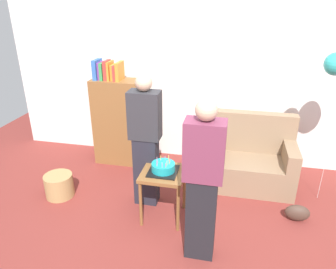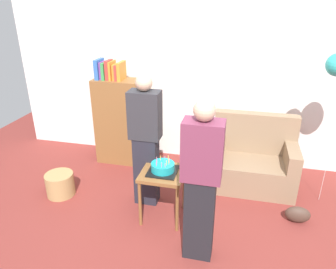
{
  "view_description": "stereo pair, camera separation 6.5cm",
  "coord_description": "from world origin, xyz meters",
  "px_view_note": "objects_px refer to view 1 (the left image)",
  "views": [
    {
      "loc": [
        0.48,
        -2.55,
        2.4
      ],
      "look_at": [
        -0.22,
        0.66,
        0.95
      ],
      "focal_mm": 33.69,
      "sensor_mm": 36.0,
      "label": 1
    },
    {
      "loc": [
        0.54,
        -2.53,
        2.4
      ],
      "look_at": [
        -0.22,
        0.66,
        0.95
      ],
      "focal_mm": 33.69,
      "sensor_mm": 36.0,
      "label": 2
    }
  ],
  "objects_px": {
    "wicker_basket": "(59,185)",
    "bookshelf": "(121,120)",
    "side_table": "(163,179)",
    "person_holding_cake": "(203,183)",
    "person_blowing_candles": "(146,141)",
    "handbag": "(297,213)",
    "couch": "(251,161)",
    "birthday_cake": "(163,168)"
  },
  "relations": [
    {
      "from": "couch",
      "to": "bookshelf",
      "type": "xyz_separation_m",
      "value": [
        -1.94,
        0.24,
        0.35
      ]
    },
    {
      "from": "handbag",
      "to": "wicker_basket",
      "type": "bearing_deg",
      "value": -177.48
    },
    {
      "from": "person_blowing_candles",
      "to": "wicker_basket",
      "type": "bearing_deg",
      "value": -168.12
    },
    {
      "from": "side_table",
      "to": "person_blowing_candles",
      "type": "distance_m",
      "value": 0.49
    },
    {
      "from": "side_table",
      "to": "birthday_cake",
      "type": "distance_m",
      "value": 0.14
    },
    {
      "from": "birthday_cake",
      "to": "person_blowing_candles",
      "type": "bearing_deg",
      "value": 136.49
    },
    {
      "from": "side_table",
      "to": "person_holding_cake",
      "type": "xyz_separation_m",
      "value": [
        0.49,
        -0.49,
        0.32
      ]
    },
    {
      "from": "couch",
      "to": "person_blowing_candles",
      "type": "height_order",
      "value": "person_blowing_candles"
    },
    {
      "from": "handbag",
      "to": "birthday_cake",
      "type": "bearing_deg",
      "value": -170.52
    },
    {
      "from": "wicker_basket",
      "to": "handbag",
      "type": "bearing_deg",
      "value": 2.52
    },
    {
      "from": "couch",
      "to": "handbag",
      "type": "relative_size",
      "value": 3.93
    },
    {
      "from": "side_table",
      "to": "person_blowing_candles",
      "type": "height_order",
      "value": "person_blowing_candles"
    },
    {
      "from": "wicker_basket",
      "to": "handbag",
      "type": "xyz_separation_m",
      "value": [
        2.94,
        0.13,
        -0.05
      ]
    },
    {
      "from": "bookshelf",
      "to": "person_holding_cake",
      "type": "xyz_separation_m",
      "value": [
        1.42,
        -1.7,
        0.14
      ]
    },
    {
      "from": "bookshelf",
      "to": "person_blowing_candles",
      "type": "xyz_separation_m",
      "value": [
        0.67,
        -0.95,
        0.14
      ]
    },
    {
      "from": "bookshelf",
      "to": "handbag",
      "type": "xyz_separation_m",
      "value": [
        2.47,
        -0.96,
        -0.59
      ]
    },
    {
      "from": "side_table",
      "to": "bookshelf",
      "type": "bearing_deg",
      "value": 127.79
    },
    {
      "from": "side_table",
      "to": "person_holding_cake",
      "type": "bearing_deg",
      "value": -45.28
    },
    {
      "from": "side_table",
      "to": "handbag",
      "type": "xyz_separation_m",
      "value": [
        1.53,
        0.26,
        -0.41
      ]
    },
    {
      "from": "bookshelf",
      "to": "birthday_cake",
      "type": "relative_size",
      "value": 4.93
    },
    {
      "from": "birthday_cake",
      "to": "handbag",
      "type": "xyz_separation_m",
      "value": [
        1.53,
        0.26,
        -0.55
      ]
    },
    {
      "from": "side_table",
      "to": "wicker_basket",
      "type": "distance_m",
      "value": 1.47
    },
    {
      "from": "birthday_cake",
      "to": "person_holding_cake",
      "type": "height_order",
      "value": "person_holding_cake"
    },
    {
      "from": "couch",
      "to": "birthday_cake",
      "type": "xyz_separation_m",
      "value": [
        -1.01,
        -0.97,
        0.31
      ]
    },
    {
      "from": "person_holding_cake",
      "to": "birthday_cake",
      "type": "bearing_deg",
      "value": -58.94
    },
    {
      "from": "couch",
      "to": "person_holding_cake",
      "type": "distance_m",
      "value": 1.63
    },
    {
      "from": "person_blowing_candles",
      "to": "couch",
      "type": "bearing_deg",
      "value": 34.55
    },
    {
      "from": "wicker_basket",
      "to": "bookshelf",
      "type": "bearing_deg",
      "value": 66.27
    },
    {
      "from": "bookshelf",
      "to": "person_blowing_candles",
      "type": "bearing_deg",
      "value": -55.01
    },
    {
      "from": "bookshelf",
      "to": "side_table",
      "type": "bearing_deg",
      "value": -52.21
    },
    {
      "from": "birthday_cake",
      "to": "person_holding_cake",
      "type": "bearing_deg",
      "value": -45.28
    },
    {
      "from": "side_table",
      "to": "person_holding_cake",
      "type": "relative_size",
      "value": 0.37
    },
    {
      "from": "person_blowing_candles",
      "to": "person_holding_cake",
      "type": "xyz_separation_m",
      "value": [
        0.76,
        -0.75,
        0.0
      ]
    },
    {
      "from": "side_table",
      "to": "birthday_cake",
      "type": "bearing_deg",
      "value": -46.67
    },
    {
      "from": "handbag",
      "to": "bookshelf",
      "type": "bearing_deg",
      "value": 158.83
    },
    {
      "from": "birthday_cake",
      "to": "wicker_basket",
      "type": "bearing_deg",
      "value": 174.93
    },
    {
      "from": "bookshelf",
      "to": "person_holding_cake",
      "type": "relative_size",
      "value": 0.97
    },
    {
      "from": "side_table",
      "to": "handbag",
      "type": "distance_m",
      "value": 1.6
    },
    {
      "from": "person_holding_cake",
      "to": "person_blowing_candles",
      "type": "bearing_deg",
      "value": -58.32
    },
    {
      "from": "couch",
      "to": "person_holding_cake",
      "type": "bearing_deg",
      "value": -109.55
    },
    {
      "from": "person_blowing_candles",
      "to": "person_holding_cake",
      "type": "relative_size",
      "value": 1.0
    },
    {
      "from": "person_holding_cake",
      "to": "handbag",
      "type": "xyz_separation_m",
      "value": [
        1.04,
        0.75,
        -0.73
      ]
    }
  ]
}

